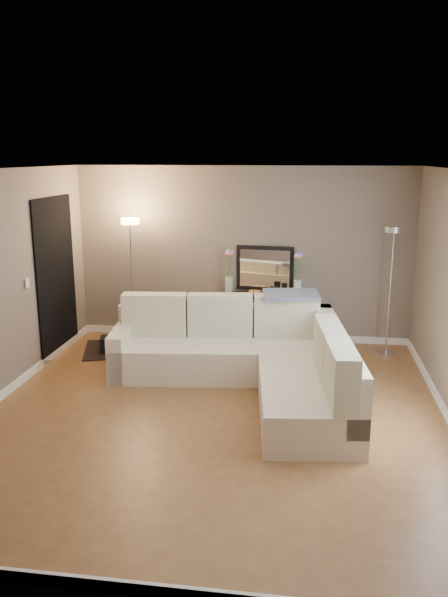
# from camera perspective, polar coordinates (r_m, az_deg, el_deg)

# --- Properties ---
(floor) EXTENTS (5.00, 5.50, 0.01)m
(floor) POSITION_cam_1_polar(r_m,az_deg,el_deg) (6.47, -1.02, -11.25)
(floor) COLOR brown
(floor) RESTS_ON ground
(ceiling) EXTENTS (5.00, 5.50, 0.01)m
(ceiling) POSITION_cam_1_polar(r_m,az_deg,el_deg) (5.86, -1.13, 12.52)
(ceiling) COLOR white
(ceiling) RESTS_ON ground
(wall_back) EXTENTS (5.00, 0.02, 2.60)m
(wall_back) POSITION_cam_1_polar(r_m,az_deg,el_deg) (8.72, 1.83, 4.34)
(wall_back) COLOR #75675A
(wall_back) RESTS_ON ground
(wall_front) EXTENTS (5.00, 0.02, 2.60)m
(wall_front) POSITION_cam_1_polar(r_m,az_deg,el_deg) (3.48, -8.48, -10.78)
(wall_front) COLOR #75675A
(wall_front) RESTS_ON ground
(baseboard_back) EXTENTS (5.00, 0.03, 0.10)m
(baseboard_back) POSITION_cam_1_polar(r_m,az_deg,el_deg) (8.98, 1.75, -3.57)
(baseboard_back) COLOR white
(baseboard_back) RESTS_ON ground
(baseboard_front) EXTENTS (5.00, 0.03, 0.10)m
(baseboard_front) POSITION_cam_1_polar(r_m,az_deg,el_deg) (4.18, -7.70, -26.43)
(baseboard_front) COLOR white
(baseboard_front) RESTS_ON ground
(baseboard_left) EXTENTS (0.03, 5.50, 0.10)m
(baseboard_left) POSITION_cam_1_polar(r_m,az_deg,el_deg) (7.24, -21.08, -8.94)
(baseboard_left) COLOR white
(baseboard_left) RESTS_ON ground
(doorway) EXTENTS (0.02, 1.20, 2.20)m
(doorway) POSITION_cam_1_polar(r_m,az_deg,el_deg) (8.39, -16.11, 2.03)
(doorway) COLOR black
(doorway) RESTS_ON ground
(switch_plate) EXTENTS (0.02, 0.08, 0.12)m
(switch_plate) POSITION_cam_1_polar(r_m,az_deg,el_deg) (7.62, -18.74, 1.45)
(switch_plate) COLOR white
(switch_plate) RESTS_ON ground
(sectional_sofa) EXTENTS (3.09, 2.78, 0.99)m
(sectional_sofa) POSITION_cam_1_polar(r_m,az_deg,el_deg) (7.06, 2.84, -5.81)
(sectional_sofa) COLOR beige
(sectional_sofa) RESTS_ON floor
(throw_blanket) EXTENTS (0.77, 0.52, 0.09)m
(throw_blanket) POSITION_cam_1_polar(r_m,az_deg,el_deg) (7.57, 6.58, 0.36)
(throw_blanket) COLOR slate
(throw_blanket) RESTS_ON sectional_sofa
(console_table) EXTENTS (1.23, 0.44, 0.74)m
(console_table) POSITION_cam_1_polar(r_m,az_deg,el_deg) (8.68, 3.27, -1.68)
(console_table) COLOR black
(console_table) RESTS_ON floor
(leaning_mirror) EXTENTS (0.85, 0.12, 0.67)m
(leaning_mirror) POSITION_cam_1_polar(r_m,az_deg,el_deg) (8.66, 4.03, 2.96)
(leaning_mirror) COLOR black
(leaning_mirror) RESTS_ON console_table
(table_decor) EXTENTS (0.51, 0.13, 0.12)m
(table_decor) POSITION_cam_1_polar(r_m,az_deg,el_deg) (8.54, 3.76, 0.68)
(table_decor) COLOR orange
(table_decor) RESTS_ON console_table
(flower_vase_left) EXTENTS (0.14, 0.12, 0.64)m
(flower_vase_left) POSITION_cam_1_polar(r_m,az_deg,el_deg) (8.62, 0.50, 2.46)
(flower_vase_left) COLOR silver
(flower_vase_left) RESTS_ON console_table
(flower_vase_right) EXTENTS (0.14, 0.12, 0.64)m
(flower_vase_right) POSITION_cam_1_polar(r_m,az_deg,el_deg) (8.45, 7.26, 2.11)
(flower_vase_right) COLOR silver
(flower_vase_right) RESTS_ON console_table
(floor_lamp_lit) EXTENTS (0.32, 0.32, 1.86)m
(floor_lamp_lit) POSITION_cam_1_polar(r_m,az_deg,el_deg) (8.63, -9.06, 4.16)
(floor_lamp_lit) COLOR silver
(floor_lamp_lit) RESTS_ON floor
(floor_lamp_unlit) EXTENTS (0.31, 0.31, 1.81)m
(floor_lamp_unlit) POSITION_cam_1_polar(r_m,az_deg,el_deg) (8.26, 16.13, 3.14)
(floor_lamp_unlit) COLOR silver
(floor_lamp_unlit) RESTS_ON floor
(charcoal_rug) EXTENTS (1.42, 1.21, 0.02)m
(charcoal_rug) POSITION_cam_1_polar(r_m,az_deg,el_deg) (8.60, -9.44, -4.85)
(charcoal_rug) COLOR black
(charcoal_rug) RESTS_ON floor
(black_bag) EXTENTS (0.40, 0.33, 0.22)m
(black_bag) POSITION_cam_1_polar(r_m,az_deg,el_deg) (8.48, -10.85, -4.40)
(black_bag) COLOR black
(black_bag) RESTS_ON charcoal_rug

